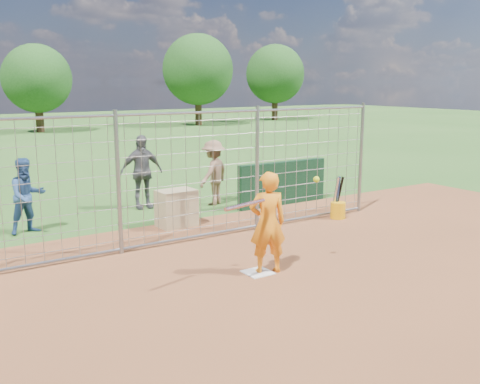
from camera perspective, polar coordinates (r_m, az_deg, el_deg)
ground at (r=9.00m, az=1.18°, el=-8.27°), size 100.00×100.00×0.00m
infield_dirt at (r=6.92m, az=15.75°, el=-15.04°), size 18.00×18.00×0.00m
home_plate at (r=8.84m, az=1.91°, el=-8.58°), size 0.43×0.43×0.02m
dugout_wall at (r=13.61m, az=4.55°, el=0.94°), size 2.60×0.20×1.10m
batter at (r=8.64m, az=2.96°, el=-3.29°), size 0.71×0.57×1.68m
bystander_a at (r=11.76m, az=-21.75°, el=-0.39°), size 0.86×0.72×1.56m
bystander_b at (r=13.32m, az=-10.46°, el=2.13°), size 1.09×0.50×1.82m
bystander_c at (r=13.53m, az=-2.85°, el=2.08°), size 1.23×1.05×1.64m
equipment_bin at (r=11.61m, az=-6.79°, el=-1.72°), size 0.83×0.59×0.80m
equipment_in_play at (r=8.22m, az=2.53°, el=-0.66°), size 1.91×0.28×0.32m
bucket_with_bats at (r=12.42m, az=10.39°, el=-1.68°), size 0.34×0.34×0.98m
backstop_fence at (r=10.34m, az=-5.02°, el=1.53°), size 9.08×0.08×2.60m
tree_line at (r=36.01m, az=-20.76°, el=11.91°), size 44.66×6.72×6.48m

